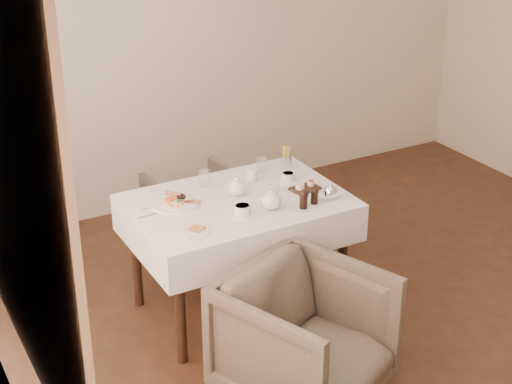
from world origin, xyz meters
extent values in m
plane|color=black|center=(0.00, 0.00, 0.00)|extent=(5.00, 5.00, 0.00)
plane|color=beige|center=(0.00, 2.50, 1.45)|extent=(4.50, 0.00, 4.50)
plane|color=beige|center=(-2.25, 0.00, 1.45)|extent=(0.00, 5.00, 5.00)
cube|color=black|center=(-2.22, 0.00, 1.60)|extent=(0.03, 1.75, 2.05)
cube|color=black|center=(-0.80, 0.83, 0.72)|extent=(1.20, 0.80, 0.04)
cube|color=white|center=(-0.80, 0.83, 0.64)|extent=(1.28, 0.88, 0.23)
cylinder|color=black|center=(-1.34, 1.17, 0.35)|extent=(0.06, 0.06, 0.70)
cylinder|color=black|center=(-0.26, 1.17, 0.35)|extent=(0.06, 0.06, 0.70)
cylinder|color=black|center=(-1.34, 0.49, 0.35)|extent=(0.06, 0.06, 0.70)
cylinder|color=black|center=(-0.26, 0.49, 0.35)|extent=(0.06, 0.06, 0.70)
imported|color=#443B32|center=(-0.88, -0.08, 0.35)|extent=(0.98, 1.00, 0.70)
imported|color=#443B32|center=(-0.68, 1.68, 0.28)|extent=(0.65, 0.67, 0.57)
cylinder|color=white|center=(-1.15, 0.95, 0.76)|extent=(0.29, 0.29, 0.01)
ellipsoid|color=#CC4724|center=(-1.16, 1.00, 0.78)|extent=(0.07, 0.07, 0.02)
cylinder|color=brown|center=(-1.12, 1.04, 0.78)|extent=(0.09, 0.10, 0.03)
cylinder|color=black|center=(-1.09, 0.99, 0.77)|extent=(0.05, 0.05, 0.02)
cube|color=maroon|center=(-1.07, 0.90, 0.77)|extent=(0.10, 0.06, 0.01)
ellipsoid|color=#264C19|center=(-1.11, 0.95, 0.77)|extent=(0.06, 0.05, 0.02)
cylinder|color=white|center=(-1.19, 0.57, 0.76)|extent=(0.16, 0.16, 0.01)
cube|color=brown|center=(-1.18, 0.57, 0.77)|extent=(0.11, 0.11, 0.01)
cube|color=white|center=(-1.22, 0.55, 0.76)|extent=(0.12, 0.10, 0.01)
cylinder|color=white|center=(-0.59, 1.03, 0.80)|extent=(0.09, 0.09, 0.08)
cylinder|color=white|center=(-0.88, 0.62, 0.76)|extent=(0.14, 0.14, 0.01)
cylinder|color=white|center=(-0.88, 0.62, 0.79)|extent=(0.12, 0.12, 0.06)
cylinder|color=tan|center=(-0.88, 0.62, 0.82)|extent=(0.08, 0.08, 0.00)
cylinder|color=white|center=(-0.40, 0.91, 0.76)|extent=(0.12, 0.12, 0.01)
cylinder|color=white|center=(-0.40, 0.91, 0.79)|extent=(0.09, 0.09, 0.05)
cylinder|color=tan|center=(-0.40, 0.91, 0.81)|extent=(0.07, 0.07, 0.00)
cylinder|color=silver|center=(-0.88, 1.11, 0.80)|extent=(0.09, 0.09, 0.10)
cylinder|color=silver|center=(-0.56, 0.81, 0.80)|extent=(0.09, 0.09, 0.09)
cylinder|color=silver|center=(-0.47, 1.13, 0.80)|extent=(0.07, 0.07, 0.09)
cube|color=black|center=(-0.37, 0.75, 0.76)|extent=(0.19, 0.14, 0.02)
cylinder|color=white|center=(-0.41, 0.75, 0.78)|extent=(0.05, 0.05, 0.03)
cylinder|color=maroon|center=(-0.32, 0.76, 0.78)|extent=(0.04, 0.04, 0.03)
cylinder|color=silver|center=(-0.30, 1.10, 0.80)|extent=(0.07, 0.07, 0.09)
cube|color=silver|center=(-1.27, 0.96, 0.76)|extent=(0.18, 0.03, 0.00)
cube|color=silver|center=(-1.33, 0.88, 0.76)|extent=(0.18, 0.02, 0.00)
camera|label=1|loc=(-2.74, -2.92, 2.75)|focal=55.00mm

